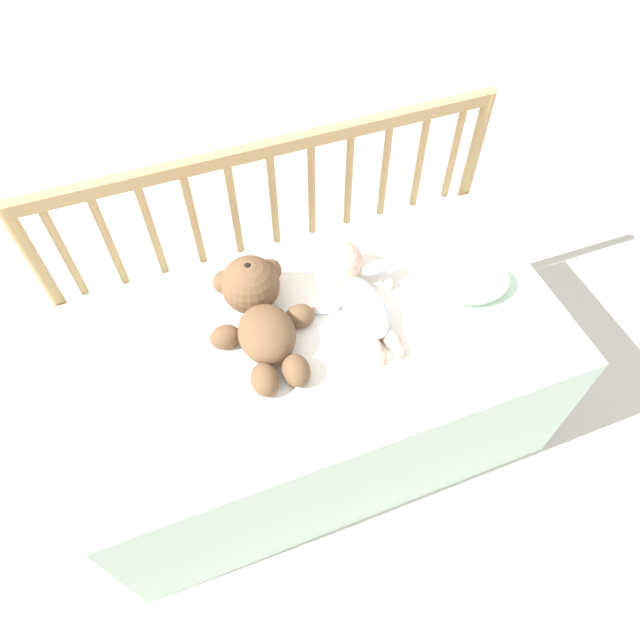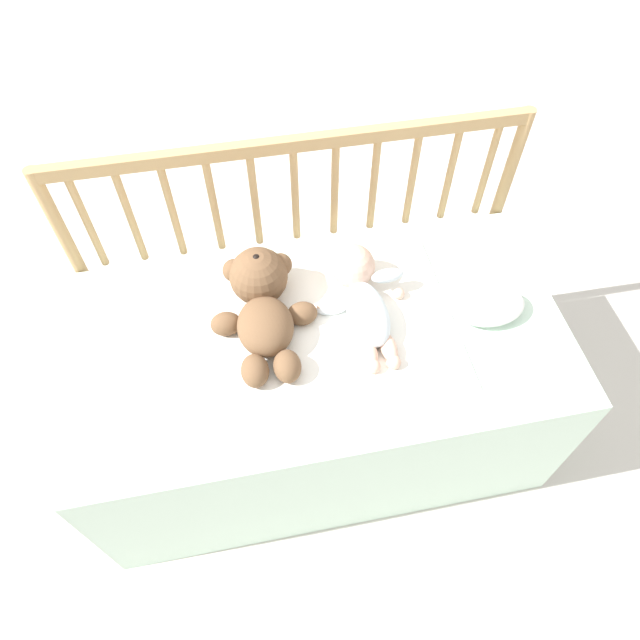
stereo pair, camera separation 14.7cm
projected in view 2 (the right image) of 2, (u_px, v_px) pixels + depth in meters
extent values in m
plane|color=silver|center=(320.00, 425.00, 1.97)|extent=(12.00, 12.00, 0.00)
cube|color=silver|center=(320.00, 386.00, 1.74)|extent=(1.32, 0.70, 0.55)
cylinder|color=tan|center=(91.00, 288.00, 1.74)|extent=(0.04, 0.04, 0.91)
cylinder|color=tan|center=(489.00, 230.00, 1.89)|extent=(0.04, 0.04, 0.91)
cube|color=tan|center=(293.00, 144.00, 1.46)|extent=(1.29, 0.03, 0.04)
cylinder|color=tan|center=(88.00, 224.00, 1.54)|extent=(0.02, 0.02, 0.32)
cylinder|color=tan|center=(131.00, 218.00, 1.55)|extent=(0.02, 0.02, 0.32)
cylinder|color=tan|center=(173.00, 212.00, 1.57)|extent=(0.02, 0.02, 0.32)
cylinder|color=tan|center=(214.00, 207.00, 1.58)|extent=(0.02, 0.02, 0.32)
cylinder|color=tan|center=(255.00, 202.00, 1.59)|extent=(0.02, 0.02, 0.32)
cylinder|color=tan|center=(295.00, 196.00, 1.61)|extent=(0.02, 0.02, 0.32)
cylinder|color=tan|center=(335.00, 191.00, 1.62)|extent=(0.02, 0.02, 0.32)
cylinder|color=tan|center=(374.00, 186.00, 1.63)|extent=(0.02, 0.02, 0.32)
cylinder|color=tan|center=(412.00, 181.00, 1.64)|extent=(0.02, 0.02, 0.32)
cylinder|color=tan|center=(449.00, 176.00, 1.66)|extent=(0.02, 0.02, 0.32)
cylinder|color=tan|center=(487.00, 171.00, 1.67)|extent=(0.02, 0.02, 0.32)
cube|color=white|center=(312.00, 330.00, 1.53)|extent=(0.76, 0.52, 0.01)
ellipsoid|color=brown|center=(265.00, 326.00, 1.47)|extent=(0.15, 0.18, 0.11)
sphere|color=brown|center=(259.00, 276.00, 1.54)|extent=(0.16, 0.16, 0.16)
sphere|color=tan|center=(257.00, 265.00, 1.50)|extent=(0.07, 0.07, 0.07)
sphere|color=black|center=(256.00, 258.00, 1.48)|extent=(0.02, 0.02, 0.02)
sphere|color=brown|center=(234.00, 270.00, 1.54)|extent=(0.06, 0.06, 0.06)
sphere|color=brown|center=(281.00, 265.00, 1.56)|extent=(0.06, 0.06, 0.06)
ellipsoid|color=brown|center=(226.00, 324.00, 1.50)|extent=(0.08, 0.07, 0.06)
ellipsoid|color=brown|center=(302.00, 314.00, 1.52)|extent=(0.08, 0.07, 0.06)
ellipsoid|color=brown|center=(255.00, 371.00, 1.41)|extent=(0.07, 0.09, 0.07)
ellipsoid|color=brown|center=(287.00, 366.00, 1.42)|extent=(0.07, 0.09, 0.07)
ellipsoid|color=white|center=(368.00, 313.00, 1.51)|extent=(0.12, 0.22, 0.08)
sphere|color=beige|center=(353.00, 266.00, 1.58)|extent=(0.12, 0.12, 0.12)
ellipsoid|color=white|center=(333.00, 308.00, 1.55)|extent=(0.09, 0.04, 0.04)
ellipsoid|color=white|center=(387.00, 276.00, 1.55)|extent=(0.09, 0.04, 0.04)
sphere|color=beige|center=(323.00, 308.00, 1.55)|extent=(0.03, 0.03, 0.03)
sphere|color=beige|center=(399.00, 294.00, 1.58)|extent=(0.03, 0.03, 0.03)
ellipsoid|color=beige|center=(369.00, 352.00, 1.46)|extent=(0.05, 0.09, 0.04)
ellipsoid|color=beige|center=(389.00, 347.00, 1.47)|extent=(0.05, 0.09, 0.04)
sphere|color=beige|center=(374.00, 367.00, 1.44)|extent=(0.04, 0.04, 0.04)
sphere|color=beige|center=(394.00, 362.00, 1.45)|extent=(0.04, 0.04, 0.04)
ellipsoid|color=white|center=(488.00, 305.00, 1.54)|extent=(0.20, 0.14, 0.06)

